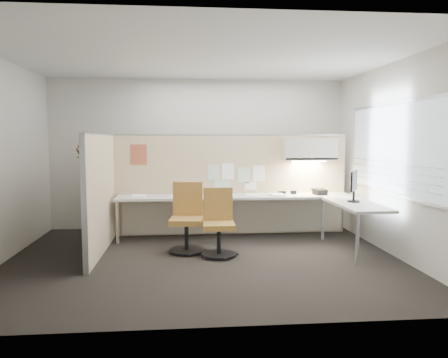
{
  "coord_description": "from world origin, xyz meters",
  "views": [
    {
      "loc": [
        -0.27,
        -6.04,
        1.7
      ],
      "look_at": [
        0.36,
        0.8,
        1.06
      ],
      "focal_mm": 35.0,
      "sensor_mm": 36.0,
      "label": 1
    }
  ],
  "objects": [
    {
      "name": "desk",
      "position": [
        0.93,
        1.13,
        0.6
      ],
      "size": [
        4.0,
        2.07,
        0.73
      ],
      "color": "beige",
      "rests_on": "floor"
    },
    {
      "name": "wall_front",
      "position": [
        0.0,
        -2.25,
        1.4
      ],
      "size": [
        5.5,
        0.02,
        2.8
      ],
      "primitive_type": "cube",
      "color": "beige",
      "rests_on": "ground"
    },
    {
      "name": "chair_left",
      "position": [
        -0.23,
        0.46,
        0.48
      ],
      "size": [
        0.54,
        0.55,
        1.02
      ],
      "rotation": [
        0.0,
        0.0,
        -0.11
      ],
      "color": "black",
      "rests_on": "floor"
    },
    {
      "name": "stapler",
      "position": [
        1.42,
        1.39,
        0.76
      ],
      "size": [
        0.15,
        0.07,
        0.05
      ],
      "primitive_type": "cube",
      "rotation": [
        0.0,
        0.0,
        0.23
      ],
      "color": "black",
      "rests_on": "desk"
    },
    {
      "name": "paper_stack_3",
      "position": [
        0.88,
        1.25,
        0.74
      ],
      "size": [
        0.27,
        0.33,
        0.01
      ],
      "primitive_type": "cube",
      "rotation": [
        0.0,
        0.0,
        -0.14
      ],
      "color": "white",
      "rests_on": "desk"
    },
    {
      "name": "poster",
      "position": [
        -1.05,
        1.57,
        1.42
      ],
      "size": [
        0.28,
        0.0,
        0.35
      ],
      "primitive_type": "cube",
      "color": "#F3511E",
      "rests_on": "partition_back"
    },
    {
      "name": "partition_back",
      "position": [
        0.55,
        1.6,
        0.88
      ],
      "size": [
        4.1,
        0.06,
        1.75
      ],
      "primitive_type": "cube",
      "color": "tan",
      "rests_on": "floor"
    },
    {
      "name": "floor",
      "position": [
        0.0,
        0.0,
        -0.01
      ],
      "size": [
        5.5,
        4.5,
        0.01
      ],
      "primitive_type": "cube",
      "color": "black",
      "rests_on": "ground"
    },
    {
      "name": "phone",
      "position": [
        2.05,
        1.24,
        0.78
      ],
      "size": [
        0.26,
        0.25,
        0.12
      ],
      "rotation": [
        0.0,
        0.0,
        0.33
      ],
      "color": "black",
      "rests_on": "desk"
    },
    {
      "name": "paper_stack_2",
      "position": [
        0.38,
        1.21,
        0.75
      ],
      "size": [
        0.27,
        0.33,
        0.04
      ],
      "primitive_type": "cube",
      "rotation": [
        0.0,
        0.0,
        0.14
      ],
      "color": "white",
      "rests_on": "desk"
    },
    {
      "name": "coat_hook",
      "position": [
        -1.58,
        -0.3,
        1.42
      ],
      "size": [
        0.18,
        0.44,
        1.32
      ],
      "color": "silver",
      "rests_on": "partition_left"
    },
    {
      "name": "ceiling",
      "position": [
        0.0,
        0.0,
        2.8
      ],
      "size": [
        5.5,
        4.5,
        0.01
      ],
      "primitive_type": "cube",
      "color": "white",
      "rests_on": "wall_back"
    },
    {
      "name": "paper_stack_5",
      "position": [
        2.33,
        0.66,
        0.74
      ],
      "size": [
        0.29,
        0.34,
        0.02
      ],
      "primitive_type": "cube",
      "rotation": [
        0.0,
        0.0,
        0.22
      ],
      "color": "white",
      "rests_on": "desk"
    },
    {
      "name": "monitor",
      "position": [
        2.3,
        0.34,
        1.0
      ],
      "size": [
        0.25,
        0.4,
        0.47
      ],
      "rotation": [
        0.0,
        0.0,
        1.03
      ],
      "color": "black",
      "rests_on": "desk"
    },
    {
      "name": "chair_right",
      "position": [
        0.22,
        0.19,
        0.45
      ],
      "size": [
        0.51,
        0.51,
        0.96
      ],
      "rotation": [
        0.0,
        0.0,
        -0.02
      ],
      "color": "black",
      "rests_on": "floor"
    },
    {
      "name": "paper_stack_0",
      "position": [
        -1.02,
        1.24,
        0.74
      ],
      "size": [
        0.25,
        0.31,
        0.03
      ],
      "primitive_type": "cube",
      "rotation": [
        0.0,
        0.0,
        0.05
      ],
      "color": "white",
      "rests_on": "desk"
    },
    {
      "name": "paper_stack_1",
      "position": [
        -0.39,
        1.25,
        0.74
      ],
      "size": [
        0.29,
        0.34,
        0.02
      ],
      "primitive_type": "cube",
      "rotation": [
        0.0,
        0.0,
        -0.21
      ],
      "color": "white",
      "rests_on": "desk"
    },
    {
      "name": "tape_dispenser",
      "position": [
        1.63,
        1.38,
        0.76
      ],
      "size": [
        0.11,
        0.07,
        0.06
      ],
      "primitive_type": "cube",
      "rotation": [
        0.0,
        0.0,
        -0.15
      ],
      "color": "black",
      "rests_on": "desk"
    },
    {
      "name": "wall_back",
      "position": [
        0.0,
        2.25,
        1.4
      ],
      "size": [
        5.5,
        0.02,
        2.8
      ],
      "primitive_type": "cube",
      "color": "beige",
      "rests_on": "ground"
    },
    {
      "name": "wall_right",
      "position": [
        2.75,
        0.0,
        1.4
      ],
      "size": [
        0.02,
        4.5,
        2.8
      ],
      "primitive_type": "cube",
      "color": "beige",
      "rests_on": "ground"
    },
    {
      "name": "paper_stack_4",
      "position": [
        1.3,
        1.21,
        0.74
      ],
      "size": [
        0.25,
        0.31,
        0.03
      ],
      "primitive_type": "cube",
      "rotation": [
        0.0,
        0.0,
        0.06
      ],
      "color": "white",
      "rests_on": "desk"
    },
    {
      "name": "task_light_strip",
      "position": [
        1.9,
        1.39,
        1.3
      ],
      "size": [
        0.6,
        0.06,
        0.02
      ],
      "primitive_type": "cube",
      "color": "#FFEABF",
      "rests_on": "overhead_bin"
    },
    {
      "name": "window_pane",
      "position": [
        2.73,
        0.0,
        1.55
      ],
      "size": [
        0.01,
        2.8,
        1.3
      ],
      "primitive_type": "cube",
      "color": "#A2AFBC",
      "rests_on": "wall_right"
    },
    {
      "name": "partition_left",
      "position": [
        -1.5,
        0.5,
        0.88
      ],
      "size": [
        0.06,
        2.2,
        1.75
      ],
      "primitive_type": "cube",
      "color": "tan",
      "rests_on": "floor"
    },
    {
      "name": "pinned_papers",
      "position": [
        0.63,
        1.57,
        1.03
      ],
      "size": [
        1.01,
        0.0,
        0.47
      ],
      "color": "#8CBF8C",
      "rests_on": "partition_back"
    },
    {
      "name": "overhead_bin",
      "position": [
        1.9,
        1.39,
        1.51
      ],
      "size": [
        0.9,
        0.36,
        0.38
      ],
      "primitive_type": "cube",
      "color": "beige",
      "rests_on": "partition_back"
    }
  ]
}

